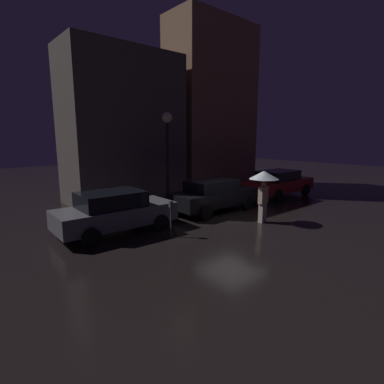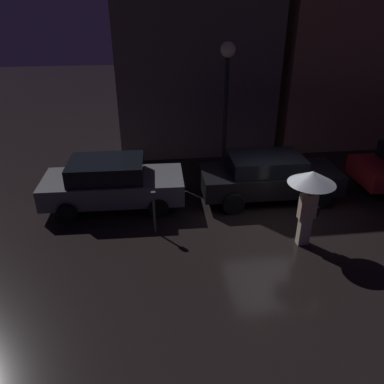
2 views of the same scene
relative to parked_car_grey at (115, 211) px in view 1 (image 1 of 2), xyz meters
name	(u,v)px [view 1 (image 1 of 2)]	position (x,y,z in m)	size (l,w,h in m)	color
ground_plane	(232,217)	(4.75, -1.45, -0.78)	(60.00, 60.00, 0.00)	black
building_facade_left	(124,127)	(3.24, 5.05, 3.16)	(6.25, 3.00, 7.88)	#564C47
building_facade_right	(211,107)	(9.81, 5.05, 4.60)	(6.06, 3.00, 10.77)	#8C664C
parked_car_grey	(115,211)	(0.00, 0.00, 0.00)	(4.32, 2.01, 1.52)	slate
parked_car_black	(214,195)	(4.94, -0.14, 0.00)	(4.41, 1.92, 1.48)	black
parked_car_red	(279,183)	(10.37, -0.07, 0.02)	(4.69, 1.99, 1.52)	maroon
pedestrian_with_umbrella	(264,181)	(5.10, -2.76, 0.94)	(1.18, 1.18, 2.11)	beige
parking_meter	(171,215)	(1.23, -1.74, 0.01)	(0.12, 0.10, 1.27)	#4C5154
street_lamp_near	(167,136)	(3.92, 2.08, 2.69)	(0.51, 0.51, 4.61)	black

